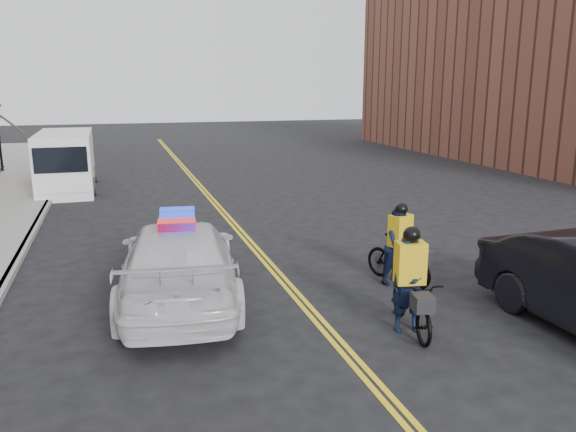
% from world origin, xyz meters
% --- Properties ---
extents(ground, '(120.00, 120.00, 0.00)m').
position_xyz_m(ground, '(0.00, 0.00, 0.00)').
color(ground, black).
rests_on(ground, ground).
extents(center_line_left, '(0.10, 60.00, 0.01)m').
position_xyz_m(center_line_left, '(-0.08, 8.00, 0.01)').
color(center_line_left, yellow).
rests_on(center_line_left, ground).
extents(center_line_right, '(0.10, 60.00, 0.01)m').
position_xyz_m(center_line_right, '(0.08, 8.00, 0.01)').
color(center_line_right, yellow).
rests_on(center_line_right, ground).
extents(curb, '(0.20, 60.00, 0.15)m').
position_xyz_m(curb, '(-6.00, 8.00, 0.07)').
color(curb, gray).
rests_on(curb, ground).
extents(building_across, '(12.00, 30.00, 11.00)m').
position_xyz_m(building_across, '(22.00, 18.00, 5.50)').
color(building_across, brown).
rests_on(building_across, ground).
extents(police_cruiser, '(2.97, 5.94, 1.82)m').
position_xyz_m(police_cruiser, '(-2.37, 1.47, 0.84)').
color(police_cruiser, silver).
rests_on(police_cruiser, ground).
extents(cargo_van, '(2.33, 5.85, 2.44)m').
position_xyz_m(cargo_van, '(-5.50, 15.49, 1.19)').
color(cargo_van, white).
rests_on(cargo_van, ground).
extents(cyclist_near, '(1.03, 2.08, 1.95)m').
position_xyz_m(cyclist_near, '(1.39, -1.25, 0.68)').
color(cyclist_near, black).
rests_on(cyclist_near, ground).
extents(cyclist_far, '(1.16, 1.89, 1.85)m').
position_xyz_m(cyclist_far, '(2.45, 1.08, 0.73)').
color(cyclist_far, black).
rests_on(cyclist_far, ground).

